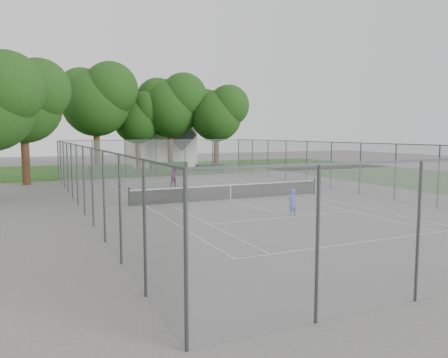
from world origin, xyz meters
name	(u,v)px	position (x,y,z in m)	size (l,w,h in m)	color
ground	(231,199)	(0.00, 0.00, 0.00)	(120.00, 120.00, 0.00)	#63615E
grass_far	(135,169)	(0.00, 26.00, 0.00)	(60.00, 20.00, 0.00)	#204814
court_markings	(231,199)	(0.00, 0.00, 0.01)	(11.03, 23.83, 0.01)	silver
tennis_net	(231,191)	(0.00, 0.00, 0.51)	(12.87, 0.10, 1.10)	black
perimeter_fence	(231,171)	(0.00, 0.00, 1.81)	(18.08, 34.08, 3.52)	#38383D
tree_far_left	(97,97)	(-4.71, 22.26, 7.85)	(7.94, 7.25, 11.41)	#3D2316
tree_far_midleft	(138,115)	(0.09, 24.42, 6.14)	(6.22, 5.68, 8.95)	#3D2316
tree_far_midright	(171,104)	(3.63, 23.46, 7.50)	(7.59, 6.93, 10.91)	#3D2316
tree_far_right	(217,112)	(8.38, 21.22, 6.58)	(6.67, 6.09, 9.58)	#3D2316
tree_side_back	(24,99)	(-11.55, 13.94, 6.88)	(6.96, 6.36, 10.01)	#3D2316
hedge_left	(111,171)	(-4.11, 18.47, 0.52)	(4.15, 1.24, 1.04)	#184315
hedge_mid	(169,168)	(1.70, 18.40, 0.60)	(3.79, 1.08, 1.19)	#184315
hedge_right	(210,168)	(6.27, 18.41, 0.44)	(2.92, 1.07, 0.88)	#184315
house	(160,135)	(3.89, 29.03, 3.91)	(7.80, 6.05, 9.71)	silver
girl_player	(292,203)	(0.41, -6.34, 0.70)	(0.51, 0.33, 1.39)	blue
woman_player	(175,176)	(-1.13, 7.71, 0.85)	(0.83, 0.65, 1.70)	#642154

